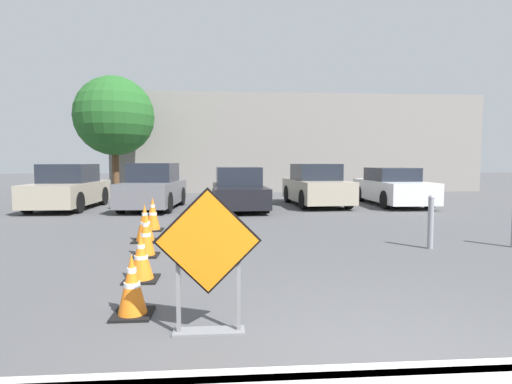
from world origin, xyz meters
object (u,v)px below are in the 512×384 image
traffic_cone_nearest (132,286)px  traffic_cone_fourth (145,223)px  parked_car_fifth (392,187)px  road_closed_sign (208,254)px  parked_car_nearest (69,188)px  traffic_cone_fifth (153,214)px  traffic_cone_second (141,258)px  traffic_cone_third (146,235)px  parked_car_third (238,190)px  parked_car_second (154,188)px  bollard_nearest (431,221)px  parked_car_fourth (316,186)px

traffic_cone_nearest → traffic_cone_fourth: size_ratio=0.87×
parked_car_fifth → road_closed_sign: bearing=60.5°
parked_car_fifth → parked_car_nearest: bearing=3.1°
traffic_cone_fifth → parked_car_nearest: 6.25m
traffic_cone_nearest → traffic_cone_second: traffic_cone_nearest is taller
traffic_cone_second → parked_car_nearest: (-4.47, 9.14, 0.42)m
traffic_cone_fifth → parked_car_nearest: bearing=128.3°
road_closed_sign → traffic_cone_third: size_ratio=1.86×
traffic_cone_fifth → parked_car_fifth: size_ratio=0.18×
traffic_cone_third → parked_car_nearest: parked_car_nearest is taller
parked_car_third → traffic_cone_fifth: bearing=61.5°
road_closed_sign → traffic_cone_third: road_closed_sign is taller
parked_car_nearest → parked_car_second: bearing=176.2°
road_closed_sign → parked_car_second: (-2.45, 10.77, -0.04)m
traffic_cone_third → parked_car_fifth: size_ratio=0.17×
road_closed_sign → parked_car_third: 10.76m
parked_car_second → traffic_cone_fourth: bearing=102.1°
parked_car_third → road_closed_sign: bearing=84.1°
parked_car_third → bollard_nearest: bearing=113.7°
parked_car_second → road_closed_sign: bearing=106.5°
traffic_cone_third → road_closed_sign: bearing=-69.3°
traffic_cone_second → traffic_cone_third: 1.51m
traffic_cone_third → parked_car_nearest: size_ratio=0.19×
parked_car_second → bollard_nearest: parked_car_second is taller
traffic_cone_nearest → parked_car_nearest: (-4.65, 10.47, 0.40)m
parked_car_second → traffic_cone_fifth: bearing=103.5°
traffic_cone_second → traffic_cone_fourth: size_ratio=0.84×
traffic_cone_second → parked_car_second: (-1.40, 8.90, 0.43)m
traffic_cone_third → traffic_cone_fifth: traffic_cone_fifth is taller
road_closed_sign → parked_car_fourth: size_ratio=0.34×
traffic_cone_fourth → traffic_cone_fifth: 1.40m
parked_car_third → traffic_cone_third: bearing=73.1°
traffic_cone_third → traffic_cone_fifth: size_ratio=0.94×
traffic_cone_nearest → traffic_cone_second: size_ratio=1.04×
traffic_cone_third → traffic_cone_fourth: 1.38m
traffic_cone_nearest → parked_car_nearest: bearing=113.9°
parked_car_nearest → parked_car_second: parked_car_second is taller
traffic_cone_nearest → parked_car_fourth: bearing=67.5°
traffic_cone_third → traffic_cone_fourth: bearing=101.8°
parked_car_third → bollard_nearest: parked_car_third is taller
parked_car_second → parked_car_third: size_ratio=0.86×
parked_car_fifth → traffic_cone_third: bearing=46.3°
road_closed_sign → parked_car_third: size_ratio=0.30×
bollard_nearest → traffic_cone_fifth: bearing=156.5°
traffic_cone_nearest → parked_car_second: size_ratio=0.17×
traffic_cone_third → parked_car_fourth: (4.94, 8.11, 0.37)m
traffic_cone_third → traffic_cone_nearest: bearing=-81.7°
traffic_cone_nearest → parked_car_fourth: size_ratio=0.16×
traffic_cone_fifth → parked_car_third: size_ratio=0.17×
traffic_cone_third → traffic_cone_fifth: (-0.37, 2.75, 0.02)m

